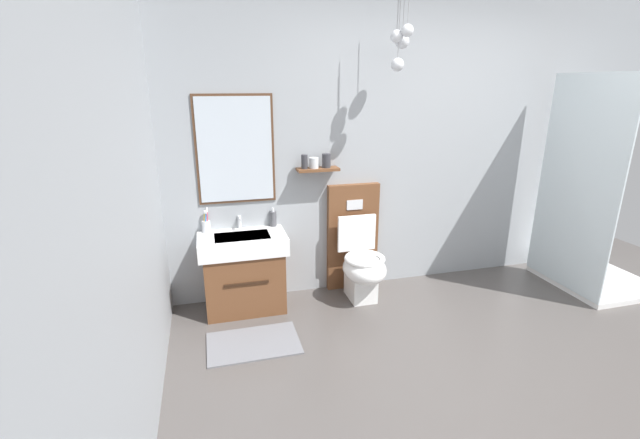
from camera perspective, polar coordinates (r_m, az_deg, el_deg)
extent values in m
cube|color=#4C4744|center=(3.28, 26.42, -20.21)|extent=(6.02, 4.90, 0.10)
cube|color=#999EA3|center=(4.15, 12.82, 9.80)|extent=(4.82, 0.12, 2.66)
cube|color=#4C301E|center=(3.63, -11.16, 9.04)|extent=(0.64, 0.02, 0.89)
cube|color=silver|center=(3.62, -11.15, 9.02)|extent=(0.60, 0.01, 0.85)
cube|color=brown|center=(3.69, -0.28, 6.67)|extent=(0.36, 0.14, 0.02)
cylinder|color=#333338|center=(3.65, -2.07, 7.66)|extent=(0.05, 0.05, 0.12)
cylinder|color=silver|center=(3.67, -0.81, 7.50)|extent=(0.08, 0.08, 0.09)
cylinder|color=#333338|center=(3.69, 0.85, 7.80)|extent=(0.07, 0.07, 0.12)
cylinder|color=gray|center=(3.62, 10.55, 25.16)|extent=(0.01, 0.01, 0.61)
sphere|color=silver|center=(3.58, 10.21, 19.53)|extent=(0.10, 0.10, 0.10)
sphere|color=silver|center=(3.61, 10.13, 22.77)|extent=(0.10, 0.10, 0.10)
sphere|color=silver|center=(3.58, 11.49, 23.34)|extent=(0.09, 0.09, 0.09)
cylinder|color=gray|center=(3.74, 11.11, 26.23)|extent=(0.01, 0.01, 0.44)
sphere|color=silver|center=(3.70, 10.85, 22.14)|extent=(0.11, 0.11, 0.11)
cube|color=#999EA3|center=(1.98, -27.13, 0.07)|extent=(0.12, 3.70, 2.66)
cube|color=slate|center=(3.38, -8.80, -15.89)|extent=(0.68, 0.44, 0.01)
cube|color=brown|center=(3.76, -9.99, -7.81)|extent=(0.65, 0.43, 0.53)
cube|color=black|center=(3.54, -9.71, -8.37)|extent=(0.36, 0.01, 0.02)
cube|color=white|center=(3.63, -10.26, -3.03)|extent=(0.72, 0.46, 0.14)
cube|color=silver|center=(3.59, -10.27, -2.37)|extent=(0.45, 0.25, 0.03)
cylinder|color=silver|center=(3.76, -10.61, -0.32)|extent=(0.03, 0.03, 0.11)
cylinder|color=silver|center=(3.69, -10.58, 0.14)|extent=(0.02, 0.11, 0.02)
cube|color=brown|center=(4.03, 4.26, -2.24)|extent=(0.48, 0.10, 1.00)
cube|color=silver|center=(3.88, 4.62, 1.95)|extent=(0.15, 0.01, 0.09)
cube|color=white|center=(3.92, 5.42, -8.05)|extent=(0.22, 0.30, 0.34)
ellipsoid|color=white|center=(3.79, 5.90, -6.50)|extent=(0.37, 0.46, 0.24)
torus|color=white|center=(3.75, 5.95, -5.18)|extent=(0.35, 0.35, 0.04)
cube|color=white|center=(3.89, 4.88, -1.80)|extent=(0.35, 0.03, 0.33)
cylinder|color=silver|center=(3.73, -14.83, -0.90)|extent=(0.07, 0.07, 0.09)
cylinder|color=#DB3847|center=(3.71, -14.69, -0.08)|extent=(0.01, 0.03, 0.16)
cube|color=white|center=(3.70, -14.75, 1.18)|extent=(0.01, 0.02, 0.03)
cylinder|color=purple|center=(3.73, -14.88, 0.02)|extent=(0.04, 0.02, 0.17)
cube|color=white|center=(3.71, -14.78, 1.32)|extent=(0.02, 0.02, 0.03)
cylinder|color=yellow|center=(3.72, -15.11, -0.19)|extent=(0.03, 0.01, 0.15)
cube|color=white|center=(3.70, -15.05, 0.95)|extent=(0.02, 0.02, 0.03)
cylinder|color=#2D84DB|center=(3.70, -14.91, -0.21)|extent=(0.03, 0.02, 0.16)
cube|color=white|center=(3.68, -14.85, 0.99)|extent=(0.02, 0.02, 0.03)
cylinder|color=#4C4C51|center=(3.77, -6.21, 0.08)|extent=(0.06, 0.06, 0.13)
cylinder|color=silver|center=(3.74, -6.26, 1.29)|extent=(0.02, 0.02, 0.04)
cube|color=white|center=(5.02, 32.70, -6.81)|extent=(0.87, 0.88, 0.05)
cube|color=silver|center=(4.44, 30.93, 3.88)|extent=(0.02, 0.88, 1.90)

